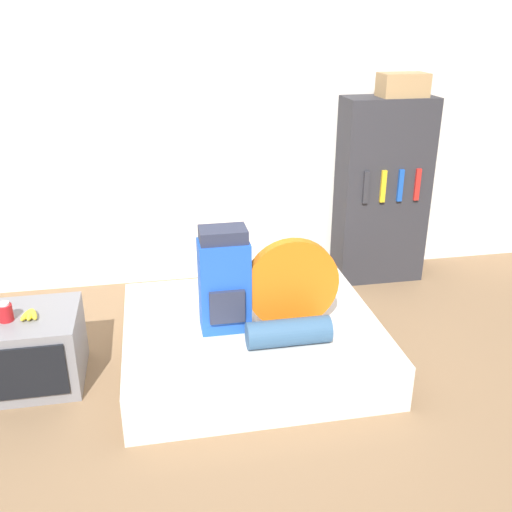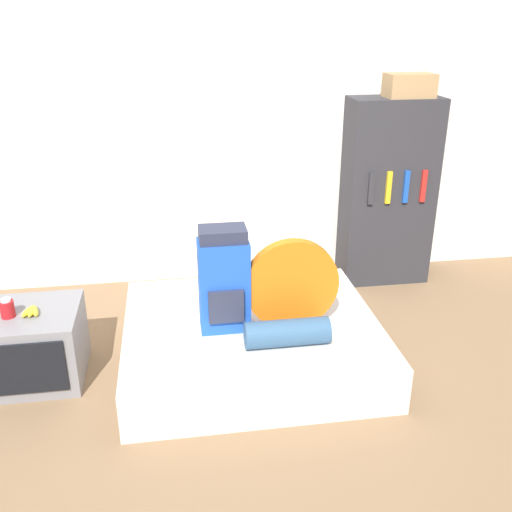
% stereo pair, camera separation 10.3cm
% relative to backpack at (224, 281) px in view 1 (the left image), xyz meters
% --- Properties ---
extents(ground_plane, '(16.00, 16.00, 0.00)m').
position_rel_backpack_xyz_m(ground_plane, '(0.08, -0.53, -0.62)').
color(ground_plane, '#846647').
extents(wall_back, '(8.00, 0.05, 2.60)m').
position_rel_backpack_xyz_m(wall_back, '(0.08, 1.42, 0.68)').
color(wall_back, white).
rests_on(wall_back, ground_plane).
extents(bed, '(1.61, 1.39, 0.30)m').
position_rel_backpack_xyz_m(bed, '(0.17, 0.05, -0.47)').
color(bed, silver).
rests_on(bed, ground_plane).
extents(backpack, '(0.31, 0.24, 0.66)m').
position_rel_backpack_xyz_m(backpack, '(0.00, 0.00, 0.00)').
color(backpack, blue).
rests_on(backpack, bed).
extents(tent_bag, '(0.58, 0.07, 0.58)m').
position_rel_backpack_xyz_m(tent_bag, '(0.41, -0.05, -0.03)').
color(tent_bag, orange).
rests_on(tent_bag, bed).
extents(sleeping_roll, '(0.50, 0.16, 0.16)m').
position_rel_backpack_xyz_m(sleeping_roll, '(0.34, -0.27, -0.24)').
color(sleeping_roll, '#33567A').
rests_on(sleeping_roll, bed).
extents(television, '(0.56, 0.57, 0.46)m').
position_rel_backpack_xyz_m(television, '(-1.17, 0.08, -0.39)').
color(television, gray).
rests_on(television, ground_plane).
extents(canister, '(0.08, 0.08, 0.12)m').
position_rel_backpack_xyz_m(canister, '(-1.29, 0.04, -0.11)').
color(canister, '#B2191E').
rests_on(canister, television).
extents(banana_bunch, '(0.11, 0.14, 0.04)m').
position_rel_backpack_xyz_m(banana_bunch, '(-1.16, 0.06, -0.14)').
color(banana_bunch, yellow).
rests_on(banana_bunch, television).
extents(bookshelf, '(0.72, 0.36, 1.53)m').
position_rel_backpack_xyz_m(bookshelf, '(1.47, 1.15, 0.15)').
color(bookshelf, '#2D2D33').
rests_on(bookshelf, ground_plane).
extents(cardboard_box, '(0.36, 0.23, 0.18)m').
position_rel_backpack_xyz_m(cardboard_box, '(1.55, 1.12, 1.00)').
color(cardboard_box, '#A88456').
rests_on(cardboard_box, bookshelf).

